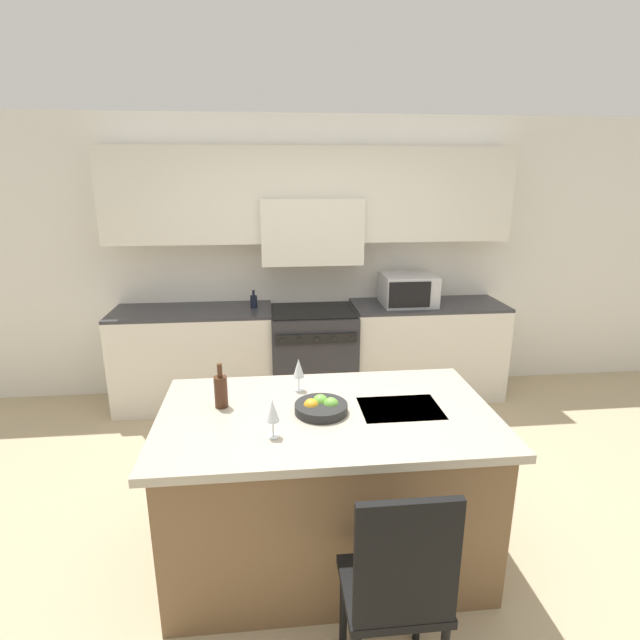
# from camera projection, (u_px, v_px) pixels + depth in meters

# --- Properties ---
(ground_plane) EXTENTS (10.00, 10.00, 0.00)m
(ground_plane) POSITION_uv_depth(u_px,v_px,m) (340.00, 526.00, 3.19)
(ground_plane) COLOR tan
(back_cabinetry) EXTENTS (10.00, 0.46, 2.70)m
(back_cabinetry) POSITION_uv_depth(u_px,v_px,m) (310.00, 234.00, 4.81)
(back_cabinetry) COLOR silver
(back_cabinetry) RESTS_ON ground_plane
(back_counter) EXTENTS (3.75, 0.62, 0.94)m
(back_counter) POSITION_uv_depth(u_px,v_px,m) (313.00, 353.00, 4.89)
(back_counter) COLOR silver
(back_counter) RESTS_ON ground_plane
(range_stove) EXTENTS (0.80, 0.70, 0.92)m
(range_stove) POSITION_uv_depth(u_px,v_px,m) (313.00, 355.00, 4.87)
(range_stove) COLOR #2D2D33
(range_stove) RESTS_ON ground_plane
(microwave) EXTENTS (0.50, 0.44, 0.29)m
(microwave) POSITION_uv_depth(u_px,v_px,m) (408.00, 290.00, 4.80)
(microwave) COLOR #B7B7BC
(microwave) RESTS_ON back_counter
(kitchen_island) EXTENTS (1.82, 1.07, 0.92)m
(kitchen_island) POSITION_uv_depth(u_px,v_px,m) (327.00, 484.00, 2.84)
(kitchen_island) COLOR brown
(kitchen_island) RESTS_ON ground_plane
(island_chair) EXTENTS (0.42, 0.40, 1.05)m
(island_chair) POSITION_uv_depth(u_px,v_px,m) (398.00, 586.00, 1.99)
(island_chair) COLOR black
(island_chair) RESTS_ON ground_plane
(wine_bottle) EXTENTS (0.07, 0.07, 0.25)m
(wine_bottle) POSITION_uv_depth(u_px,v_px,m) (221.00, 391.00, 2.74)
(wine_bottle) COLOR #422314
(wine_bottle) RESTS_ON kitchen_island
(wine_glass_near) EXTENTS (0.07, 0.07, 0.20)m
(wine_glass_near) POSITION_uv_depth(u_px,v_px,m) (273.00, 412.00, 2.41)
(wine_glass_near) COLOR white
(wine_glass_near) RESTS_ON kitchen_island
(wine_glass_far) EXTENTS (0.07, 0.07, 0.20)m
(wine_glass_far) POSITION_uv_depth(u_px,v_px,m) (299.00, 369.00, 2.93)
(wine_glass_far) COLOR white
(wine_glass_far) RESTS_ON kitchen_island
(fruit_bowl) EXTENTS (0.29, 0.29, 0.09)m
(fruit_bowl) POSITION_uv_depth(u_px,v_px,m) (321.00, 407.00, 2.69)
(fruit_bowl) COLOR black
(fruit_bowl) RESTS_ON kitchen_island
(oil_bottle_on_counter) EXTENTS (0.07, 0.07, 0.17)m
(oil_bottle_on_counter) POSITION_uv_depth(u_px,v_px,m) (254.00, 301.00, 4.70)
(oil_bottle_on_counter) COLOR black
(oil_bottle_on_counter) RESTS_ON back_counter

